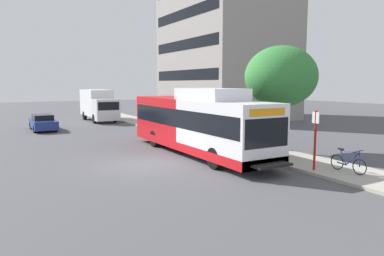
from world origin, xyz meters
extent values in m
plane|color=#4C4C51|center=(0.00, 8.00, 0.00)|extent=(120.00, 120.00, 0.00)
cube|color=#A8A399|center=(7.00, 6.00, 0.07)|extent=(3.00, 56.00, 0.14)
cube|color=white|center=(3.71, -1.75, 1.69)|extent=(2.54, 5.80, 2.73)
cube|color=red|center=(3.71, 4.05, 1.69)|extent=(2.54, 5.80, 2.73)
cube|color=red|center=(3.71, 1.15, 0.54)|extent=(2.57, 11.60, 0.44)
cube|color=black|center=(3.71, 1.15, 2.05)|extent=(2.58, 11.25, 0.96)
cube|color=black|center=(3.71, -4.61, 1.85)|extent=(2.34, 0.10, 1.24)
cube|color=orange|center=(3.71, -4.62, 2.72)|extent=(1.91, 0.08, 0.32)
cube|color=white|center=(3.71, -0.30, 3.35)|extent=(2.16, 4.06, 0.60)
cube|color=black|center=(3.71, -5.00, 0.55)|extent=(1.78, 0.60, 0.10)
cylinder|color=black|center=(2.58, -2.45, 0.50)|extent=(0.30, 1.00, 1.00)
cylinder|color=black|center=(4.84, -2.45, 0.50)|extent=(0.30, 1.00, 1.00)
cylinder|color=black|center=(2.58, 4.34, 0.50)|extent=(0.30, 1.00, 1.00)
cylinder|color=black|center=(4.84, 4.34, 0.50)|extent=(0.30, 1.00, 1.00)
cylinder|color=red|center=(5.91, -5.26, 1.44)|extent=(0.10, 0.10, 2.60)
cube|color=white|center=(5.89, -5.26, 2.44)|extent=(0.04, 0.36, 0.48)
torus|color=black|center=(6.87, -6.77, 0.47)|extent=(0.04, 0.66, 0.66)
torus|color=black|center=(6.87, -5.67, 0.47)|extent=(0.04, 0.66, 0.66)
cylinder|color=navy|center=(6.87, -6.42, 0.74)|extent=(0.05, 0.64, 0.64)
cylinder|color=navy|center=(6.87, -5.97, 0.74)|extent=(0.05, 0.34, 0.62)
cylinder|color=navy|center=(6.87, -6.27, 1.04)|extent=(0.05, 0.90, 0.05)
cylinder|color=navy|center=(6.87, -5.90, 0.46)|extent=(0.05, 0.45, 0.08)
cylinder|color=navy|center=(6.87, -6.75, 0.81)|extent=(0.05, 0.10, 0.67)
cylinder|color=black|center=(6.87, -6.72, 1.14)|extent=(0.52, 0.03, 0.03)
cube|color=black|center=(6.87, -5.82, 1.08)|extent=(0.12, 0.24, 0.06)
cylinder|color=#4C3823|center=(7.99, -0.85, 1.46)|extent=(0.28, 0.28, 2.64)
ellipsoid|color=#337A38|center=(7.99, -0.85, 4.29)|extent=(4.00, 4.00, 3.40)
cube|color=navy|center=(-2.36, 16.22, 0.55)|extent=(1.80, 4.50, 0.70)
cube|color=black|center=(-2.36, 16.32, 1.05)|extent=(1.48, 2.34, 0.56)
cylinder|color=black|center=(-3.16, 14.87, 0.32)|extent=(0.20, 0.64, 0.64)
cylinder|color=black|center=(-1.56, 14.87, 0.32)|extent=(0.20, 0.64, 0.64)
cylinder|color=black|center=(-3.16, 17.57, 0.32)|extent=(0.20, 0.64, 0.64)
cylinder|color=black|center=(-1.56, 17.57, 0.32)|extent=(0.20, 0.64, 0.64)
cube|color=silver|center=(3.80, 18.92, 1.35)|extent=(2.30, 2.00, 2.10)
cube|color=white|center=(3.80, 22.42, 1.90)|extent=(2.30, 5.00, 2.70)
cube|color=black|center=(3.80, 17.95, 1.75)|extent=(2.07, 0.08, 0.80)
cylinder|color=black|center=(2.77, 19.36, 0.46)|extent=(0.26, 0.92, 0.92)
cylinder|color=black|center=(4.83, 19.36, 0.46)|extent=(0.26, 0.92, 0.92)
cylinder|color=black|center=(2.77, 23.50, 0.46)|extent=(0.26, 0.92, 0.92)
cylinder|color=black|center=(4.83, 23.50, 0.46)|extent=(0.26, 0.92, 0.92)
cube|color=black|center=(17.66, 18.47, 1.60)|extent=(10.65, 13.21, 1.10)
cube|color=black|center=(17.66, 18.47, 4.81)|extent=(10.65, 13.21, 1.10)
cube|color=black|center=(17.66, 18.47, 8.01)|extent=(10.65, 13.21, 1.10)
cube|color=black|center=(17.66, 18.47, 11.22)|extent=(10.65, 13.21, 1.10)
camera|label=1|loc=(-6.32, -15.93, 3.89)|focal=33.61mm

